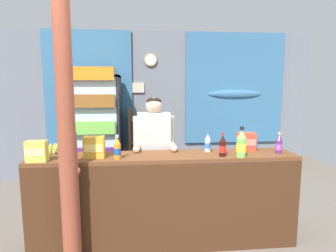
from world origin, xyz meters
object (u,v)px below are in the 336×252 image
object	(u,v)px
timber_post	(67,139)
soda_bottle_water	(208,143)
stall_counter	(166,195)
soda_bottle_grape_soda	(279,144)
soda_bottle_orange_soda	(117,149)
snack_box_instant_noodle	(37,151)
banana_bunch	(48,149)
snack_box_crackers	(246,142)
drink_fridge	(97,124)
bottle_shelf_rack	(142,144)
plastic_lawn_chair	(243,160)
soda_bottle_lime_soda	(241,144)
shopkeeper	(154,147)
soda_bottle_cola	(223,146)
snack_box_choco_powder	(94,147)

from	to	relation	value
timber_post	soda_bottle_water	size ratio (longest dim) A/B	11.76
stall_counter	soda_bottle_grape_soda	distance (m)	1.33
soda_bottle_orange_soda	snack_box_instant_noodle	world-z (taller)	soda_bottle_orange_soda
banana_bunch	snack_box_crackers	bearing A→B (deg)	-0.22
drink_fridge	snack_box_crackers	xyz separation A→B (m)	(1.91, -1.67, -0.01)
soda_bottle_grape_soda	soda_bottle_orange_soda	bearing A→B (deg)	-177.60
soda_bottle_water	banana_bunch	world-z (taller)	soda_bottle_water
bottle_shelf_rack	snack_box_instant_noodle	bearing A→B (deg)	-114.98
drink_fridge	soda_bottle_water	size ratio (longest dim) A/B	9.09
bottle_shelf_rack	plastic_lawn_chair	size ratio (longest dim) A/B	1.56
bottle_shelf_rack	soda_bottle_orange_soda	xyz separation A→B (m)	(-0.26, -2.15, 0.41)
timber_post	bottle_shelf_rack	world-z (taller)	timber_post
timber_post	soda_bottle_lime_soda	bearing A→B (deg)	5.76
plastic_lawn_chair	soda_bottle_water	world-z (taller)	soda_bottle_water
soda_bottle_grape_soda	soda_bottle_lime_soda	bearing A→B (deg)	-165.65
shopkeeper	soda_bottle_lime_soda	distance (m)	1.04
timber_post	soda_bottle_lime_soda	xyz separation A→B (m)	(1.68, 0.17, -0.12)
snack_box_crackers	plastic_lawn_chair	bearing A→B (deg)	70.18
plastic_lawn_chair	soda_bottle_lime_soda	world-z (taller)	soda_bottle_lime_soda
stall_counter	bottle_shelf_rack	world-z (taller)	bottle_shelf_rack
stall_counter	soda_bottle_lime_soda	xyz separation A→B (m)	(0.77, -0.07, 0.54)
soda_bottle_lime_soda	snack_box_instant_noodle	bearing A→B (deg)	179.63
stall_counter	soda_bottle_orange_soda	bearing A→B (deg)	-177.78
soda_bottle_cola	snack_box_instant_noodle	bearing A→B (deg)	-178.99
drink_fridge	soda_bottle_grape_soda	world-z (taller)	drink_fridge
bottle_shelf_rack	snack_box_instant_noodle	xyz separation A→B (m)	(-1.02, -2.19, 0.40)
timber_post	shopkeeper	distance (m)	1.12
stall_counter	timber_post	xyz separation A→B (m)	(-0.91, -0.24, 0.65)
drink_fridge	snack_box_choco_powder	size ratio (longest dim) A/B	9.22
drink_fridge	plastic_lawn_chair	world-z (taller)	drink_fridge
shopkeeper	snack_box_crackers	xyz separation A→B (m)	(1.03, -0.26, 0.10)
soda_bottle_lime_soda	banana_bunch	distance (m)	2.03
snack_box_instant_noodle	snack_box_crackers	world-z (taller)	snack_box_instant_noodle
soda_bottle_water	soda_bottle_orange_soda	world-z (taller)	soda_bottle_orange_soda
soda_bottle_cola	soda_bottle_grape_soda	xyz separation A→B (m)	(0.65, 0.07, -0.01)
bottle_shelf_rack	soda_bottle_grape_soda	size ratio (longest dim) A/B	5.84
soda_bottle_cola	banana_bunch	world-z (taller)	soda_bottle_cola
snack_box_crackers	soda_bottle_cola	bearing A→B (deg)	-144.64
shopkeeper	soda_bottle_cola	world-z (taller)	shopkeeper
plastic_lawn_chair	snack_box_instant_noodle	bearing A→B (deg)	-147.83
bottle_shelf_rack	soda_bottle_grape_soda	bearing A→B (deg)	-54.94
shopkeeper	bottle_shelf_rack	bearing A→B (deg)	94.62
timber_post	shopkeeper	xyz separation A→B (m)	(0.82, 0.72, -0.25)
bottle_shelf_rack	soda_bottle_cola	distance (m)	2.34
timber_post	drink_fridge	distance (m)	2.14
soda_bottle_cola	soda_bottle_orange_soda	world-z (taller)	soda_bottle_cola
timber_post	shopkeeper	bearing A→B (deg)	41.58
drink_fridge	banana_bunch	size ratio (longest dim) A/B	7.36
soda_bottle_water	snack_box_choco_powder	size ratio (longest dim) A/B	1.01
drink_fridge	snack_box_instant_noodle	distance (m)	1.97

